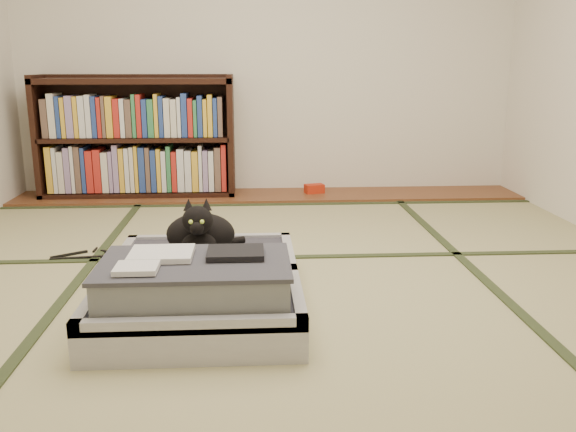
{
  "coord_description": "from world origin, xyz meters",
  "views": [
    {
      "loc": [
        -0.14,
        -2.79,
        1.04
      ],
      "look_at": [
        0.05,
        0.35,
        0.25
      ],
      "focal_mm": 38.0,
      "sensor_mm": 36.0,
      "label": 1
    }
  ],
  "objects": [
    {
      "name": "hanger",
      "position": [
        -1.04,
        0.48,
        0.01
      ],
      "size": [
        0.42,
        0.21,
        0.01
      ],
      "color": "black",
      "rests_on": "floor"
    },
    {
      "name": "wood_strip",
      "position": [
        0.0,
        2.0,
        0.01
      ],
      "size": [
        4.0,
        0.5,
        0.02
      ],
      "primitive_type": "cube",
      "color": "brown",
      "rests_on": "ground"
    },
    {
      "name": "bookcase",
      "position": [
        -1.04,
        2.07,
        0.45
      ],
      "size": [
        1.52,
        0.35,
        0.98
      ],
      "color": "black",
      "rests_on": "wood_strip"
    },
    {
      "name": "red_item",
      "position": [
        0.36,
        2.03,
        0.06
      ],
      "size": [
        0.17,
        0.13,
        0.07
      ],
      "primitive_type": "cube",
      "rotation": [
        0.0,
        0.0,
        0.27
      ],
      "color": "#B7250E",
      "rests_on": "wood_strip"
    },
    {
      "name": "cable_coil",
      "position": [
        -0.2,
        -0.01,
        0.17
      ],
      "size": [
        0.12,
        0.12,
        0.03
      ],
      "color": "white",
      "rests_on": "suitcase"
    },
    {
      "name": "suitcase",
      "position": [
        -0.36,
        -0.33,
        0.12
      ],
      "size": [
        0.83,
        1.11,
        0.33
      ],
      "color": "#AFB0B4",
      "rests_on": "floor"
    },
    {
      "name": "tatami_borders",
      "position": [
        0.0,
        0.49,
        0.0
      ],
      "size": [
        4.0,
        4.5,
        0.01
      ],
      "color": "#2D381E",
      "rests_on": "ground"
    },
    {
      "name": "floor",
      "position": [
        0.0,
        0.0,
        0.0
      ],
      "size": [
        4.5,
        4.5,
        0.0
      ],
      "primitive_type": "plane",
      "color": "tan",
      "rests_on": "ground"
    },
    {
      "name": "cat",
      "position": [
        -0.38,
        -0.04,
        0.27
      ],
      "size": [
        0.37,
        0.37,
        0.3
      ],
      "color": "black",
      "rests_on": "suitcase"
    }
  ]
}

